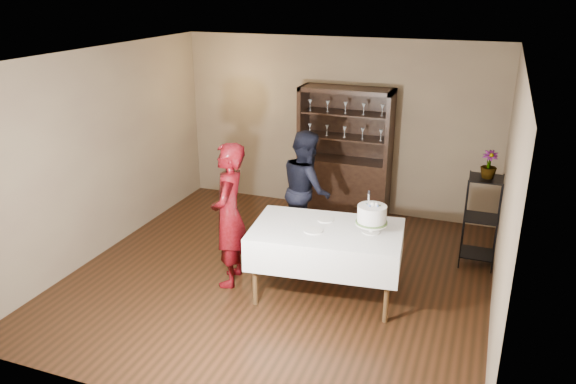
{
  "coord_description": "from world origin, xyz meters",
  "views": [
    {
      "loc": [
        2.27,
        -5.78,
        3.45
      ],
      "look_at": [
        0.07,
        0.1,
        1.1
      ],
      "focal_mm": 35.0,
      "sensor_mm": 36.0,
      "label": 1
    }
  ],
  "objects_px": {
    "cake": "(372,216)",
    "man": "(306,189)",
    "woman": "(229,215)",
    "cake_table": "(326,244)",
    "potted_plant": "(489,165)",
    "china_hutch": "(344,174)",
    "plant_etagere": "(481,218)"
  },
  "relations": [
    {
      "from": "plant_etagere",
      "to": "cake_table",
      "type": "xyz_separation_m",
      "value": [
        -1.62,
        -1.42,
        -0.0
      ]
    },
    {
      "from": "plant_etagere",
      "to": "potted_plant",
      "type": "bearing_deg",
      "value": -13.41
    },
    {
      "from": "cake_table",
      "to": "potted_plant",
      "type": "distance_m",
      "value": 2.27
    },
    {
      "from": "woman",
      "to": "plant_etagere",
      "type": "bearing_deg",
      "value": 105.84
    },
    {
      "from": "cake",
      "to": "man",
      "type": "bearing_deg",
      "value": 135.16
    },
    {
      "from": "man",
      "to": "potted_plant",
      "type": "relative_size",
      "value": 4.72
    },
    {
      "from": "cake_table",
      "to": "cake",
      "type": "relative_size",
      "value": 3.62
    },
    {
      "from": "man",
      "to": "cake_table",
      "type": "bearing_deg",
      "value": 176.96
    },
    {
      "from": "woman",
      "to": "man",
      "type": "distance_m",
      "value": 1.42
    },
    {
      "from": "woman",
      "to": "man",
      "type": "xyz_separation_m",
      "value": [
        0.51,
        1.32,
        -0.06
      ]
    },
    {
      "from": "woman",
      "to": "cake",
      "type": "height_order",
      "value": "woman"
    },
    {
      "from": "potted_plant",
      "to": "man",
      "type": "bearing_deg",
      "value": -174.96
    },
    {
      "from": "woman",
      "to": "cake",
      "type": "distance_m",
      "value": 1.68
    },
    {
      "from": "woman",
      "to": "man",
      "type": "height_order",
      "value": "woman"
    },
    {
      "from": "plant_etagere",
      "to": "cake_table",
      "type": "bearing_deg",
      "value": -138.8
    },
    {
      "from": "china_hutch",
      "to": "man",
      "type": "distance_m",
      "value": 1.28
    },
    {
      "from": "cake_table",
      "to": "potted_plant",
      "type": "height_order",
      "value": "potted_plant"
    },
    {
      "from": "man",
      "to": "plant_etagere",
      "type": "bearing_deg",
      "value": -116.35
    },
    {
      "from": "cake",
      "to": "woman",
      "type": "bearing_deg",
      "value": -173.75
    },
    {
      "from": "cake_table",
      "to": "man",
      "type": "bearing_deg",
      "value": 118.42
    },
    {
      "from": "woman",
      "to": "potted_plant",
      "type": "xyz_separation_m",
      "value": [
        2.8,
        1.52,
        0.48
      ]
    },
    {
      "from": "cake_table",
      "to": "man",
      "type": "xyz_separation_m",
      "value": [
        -0.66,
        1.21,
        0.17
      ]
    },
    {
      "from": "plant_etagere",
      "to": "cake",
      "type": "bearing_deg",
      "value": -130.16
    },
    {
      "from": "plant_etagere",
      "to": "potted_plant",
      "type": "distance_m",
      "value": 0.71
    },
    {
      "from": "man",
      "to": "potted_plant",
      "type": "height_order",
      "value": "man"
    },
    {
      "from": "china_hutch",
      "to": "cake_table",
      "type": "relative_size",
      "value": 1.12
    },
    {
      "from": "plant_etagere",
      "to": "cake_table",
      "type": "height_order",
      "value": "plant_etagere"
    },
    {
      "from": "cake_table",
      "to": "cake",
      "type": "bearing_deg",
      "value": 8.88
    },
    {
      "from": "man",
      "to": "cake",
      "type": "bearing_deg",
      "value": -166.3
    },
    {
      "from": "plant_etagere",
      "to": "man",
      "type": "height_order",
      "value": "man"
    },
    {
      "from": "plant_etagere",
      "to": "china_hutch",
      "type": "bearing_deg",
      "value": 153.17
    },
    {
      "from": "cake_table",
      "to": "woman",
      "type": "height_order",
      "value": "woman"
    }
  ]
}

